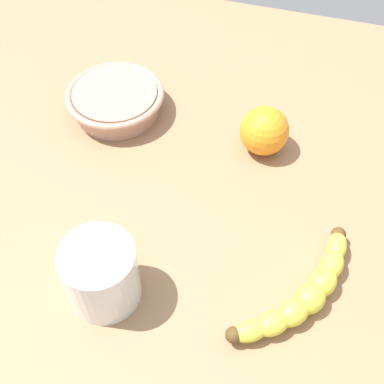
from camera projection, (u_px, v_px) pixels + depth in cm
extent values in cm
cube|color=#946E4E|center=(193.00, 236.00, 74.93)|extent=(120.00, 120.00, 3.00)
ellipsoid|color=yellow|center=(250.00, 331.00, 62.24)|extent=(4.69, 5.36, 2.71)
ellipsoid|color=yellow|center=(273.00, 323.00, 62.86)|extent=(5.35, 5.53, 3.10)
ellipsoid|color=yellow|center=(293.00, 312.00, 63.78)|extent=(5.78, 5.64, 3.49)
ellipsoid|color=yellow|center=(310.00, 298.00, 64.96)|extent=(5.94, 5.67, 3.88)
ellipsoid|color=yellow|center=(323.00, 282.00, 66.38)|extent=(5.55, 4.88, 3.49)
ellipsoid|color=yellow|center=(332.00, 265.00, 67.98)|extent=(5.11, 3.90, 3.10)
ellipsoid|color=yellow|center=(337.00, 247.00, 69.74)|extent=(4.66, 2.79, 2.71)
sphere|color=#513819|center=(234.00, 335.00, 61.93)|extent=(2.13, 2.13, 2.13)
sphere|color=#513819|center=(338.00, 235.00, 70.96)|extent=(2.13, 2.13, 2.13)
cylinder|color=silver|center=(101.00, 274.00, 63.76)|extent=(9.55, 9.55, 9.76)
cylinder|color=#E9C466|center=(102.00, 278.00, 64.51)|extent=(9.05, 9.05, 7.36)
cylinder|color=tan|center=(116.00, 102.00, 87.44)|extent=(14.49, 14.49, 4.48)
torus|color=tan|center=(115.00, 94.00, 86.15)|extent=(16.95, 16.95, 1.20)
sphere|color=orange|center=(264.00, 131.00, 80.69)|extent=(7.92, 7.92, 7.92)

